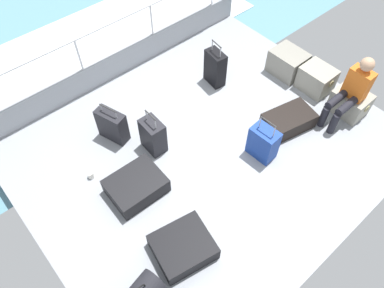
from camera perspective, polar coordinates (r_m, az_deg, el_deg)
ground_plane at (r=5.47m, az=2.33°, el=-0.50°), size 4.40×5.20×0.06m
gunwale_port at (r=6.53m, az=-10.86°, el=12.47°), size 0.06×5.20×0.45m
railing_port at (r=6.19m, az=-11.67°, el=16.39°), size 0.04×4.20×1.02m
sea_wake at (r=7.90m, az=-16.20°, el=14.11°), size 12.00×12.00×0.01m
cargo_crate_0 at (r=6.62m, az=14.62°, el=12.11°), size 0.60×0.47×0.41m
cargo_crate_1 at (r=6.45m, az=18.73°, el=9.53°), size 0.55×0.44×0.41m
cargo_crate_2 at (r=6.27m, az=23.29°, el=5.96°), size 0.56×0.43×0.38m
passenger_seated at (r=5.89m, az=23.49°, el=7.63°), size 0.34×0.66×1.08m
suitcase_0 at (r=4.98m, az=-8.66°, el=-6.43°), size 0.60×0.74×0.25m
suitcase_1 at (r=4.56m, az=-1.40°, el=-15.65°), size 0.72×0.78×0.23m
suitcase_2 at (r=6.18m, az=3.60°, el=11.71°), size 0.38×0.25×0.79m
suitcase_3 at (r=5.48m, az=-12.25°, el=2.84°), size 0.49×0.32×0.64m
suitcase_4 at (r=5.26m, az=10.97°, el=0.18°), size 0.41×0.28×0.72m
suitcase_5 at (r=5.25m, az=-6.06°, el=1.28°), size 0.36×0.26×0.72m
suitcase_6 at (r=5.78m, az=14.71°, el=3.55°), size 0.61×0.83×0.25m
paper_cup at (r=5.29m, az=-15.43°, el=-4.66°), size 0.08×0.08×0.10m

